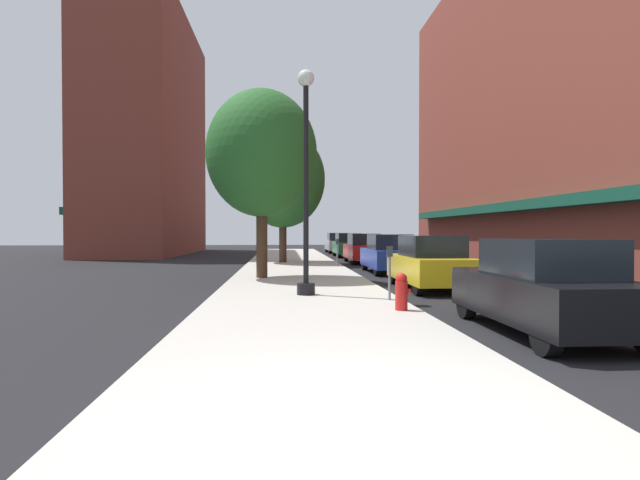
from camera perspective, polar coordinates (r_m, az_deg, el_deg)
The scene contains 16 objects.
ground_plane at distance 23.19m, azimuth 7.15°, elevation -3.46°, with size 90.00×90.00×0.00m, color black.
sidewalk_slab at distance 23.74m, azimuth -2.86°, elevation -3.21°, with size 4.80×50.00×0.12m, color #B7B2A8.
building_right_brick at distance 31.94m, azimuth 26.16°, elevation 15.80°, with size 6.80×40.00×20.08m.
building_far_background at distance 43.62m, azimuth -18.33°, elevation 10.81°, with size 6.80×18.00×18.59m.
lamppost at distance 13.61m, azimuth -1.57°, elevation 6.93°, with size 0.48×0.48×5.90m.
fire_hydrant at distance 11.07m, azimuth 9.02°, elevation -5.63°, with size 0.33×0.26×0.79m.
parking_meter_near at distance 12.62m, azimuth 7.71°, elevation -2.86°, with size 0.14×0.09×1.31m.
parking_meter_far at distance 24.47m, azimuth 1.91°, elevation -1.00°, with size 0.14×0.09×1.31m.
tree_near at distance 27.98m, azimuth -4.15°, elevation 6.73°, with size 4.56×4.56×7.11m.
tree_mid at distance 18.84m, azimuth -6.47°, elevation 9.47°, with size 3.97×3.97×6.76m.
car_black at distance 9.81m, azimuth 23.55°, elevation -4.86°, with size 1.80×4.30×1.66m.
car_yellow at distance 16.23m, azimuth 12.10°, elevation -2.52°, with size 1.80×4.30×1.66m.
car_blue at distance 22.25m, azimuth 7.62°, elevation -1.56°, with size 1.80×4.30×1.66m.
car_red at distance 29.03m, azimuth 4.83°, elevation -0.97°, with size 1.80×4.30×1.66m.
car_green at distance 35.82m, azimuth 3.12°, elevation -0.60°, with size 1.80×4.30×1.66m.
car_silver at distance 42.47m, azimuth 1.97°, elevation -0.35°, with size 1.80×4.30×1.66m.
Camera 1 is at (-0.54, -4.67, 1.79)m, focal length 28.90 mm.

